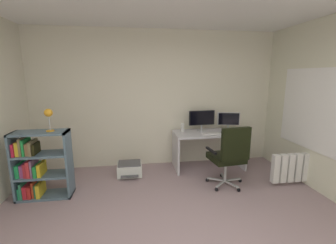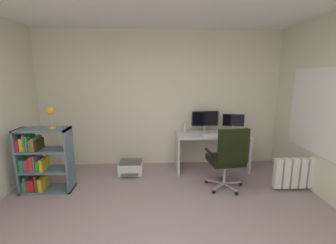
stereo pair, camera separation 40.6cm
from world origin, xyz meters
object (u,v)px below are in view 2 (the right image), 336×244
object	(u,v)px
monitor_main	(205,119)
desktop_speaker	(185,128)
monitor_secondary	(233,121)
printer	(131,167)
computer_mouse	(226,134)
bookshelf	(40,161)
radiator	(306,173)
desk	(211,143)
desk_lamp	(51,113)
keyboard	(213,135)
office_chair	(228,156)

from	to	relation	value
monitor_main	desktop_speaker	size ratio (longest dim) A/B	3.15
monitor_secondary	printer	xyz separation A→B (m)	(-2.03, -0.29, -0.83)
computer_mouse	bookshelf	bearing A→B (deg)	-168.22
bookshelf	radiator	world-z (taller)	bookshelf
monitor_main	monitor_secondary	xyz separation A→B (m)	(0.57, 0.00, -0.04)
radiator	desk	bearing A→B (deg)	144.83
desk_lamp	keyboard	bearing A→B (deg)	12.38
keyboard	desk_lamp	size ratio (longest dim) A/B	1.01
desk	office_chair	bearing A→B (deg)	-86.10
monitor_secondary	printer	distance (m)	2.21
bookshelf	radiator	bearing A→B (deg)	-2.89
desk	printer	world-z (taller)	desk
printer	office_chair	bearing A→B (deg)	-24.50
desk	monitor_secondary	distance (m)	0.64
desktop_speaker	office_chair	bearing A→B (deg)	-59.58
desk_lamp	desktop_speaker	bearing A→B (deg)	20.91
computer_mouse	bookshelf	distance (m)	3.23
keyboard	radiator	bearing A→B (deg)	-34.71
office_chair	printer	size ratio (longest dim) A/B	2.37
desk_lamp	printer	bearing A→B (deg)	27.91
desk	monitor_secondary	xyz separation A→B (m)	(0.46, 0.15, 0.41)
desktop_speaker	office_chair	distance (m)	1.16
bookshelf	printer	world-z (taller)	bookshelf
monitor_secondary	desktop_speaker	size ratio (longest dim) A/B	2.63
office_chair	printer	world-z (taller)	office_chair
desktop_speaker	printer	distance (m)	1.29
computer_mouse	desktop_speaker	bearing A→B (deg)	162.70
monitor_secondary	keyboard	size ratio (longest dim) A/B	1.31
bookshelf	desk_lamp	size ratio (longest dim) A/B	3.07
monitor_secondary	office_chair	xyz separation A→B (m)	(-0.40, -1.03, -0.36)
keyboard	radiator	world-z (taller)	keyboard
monitor_secondary	computer_mouse	bearing A→B (deg)	-126.45
desk	office_chair	xyz separation A→B (m)	(0.06, -0.87, 0.05)
computer_mouse	radiator	distance (m)	1.42
desk	radiator	size ratio (longest dim) A/B	1.30
monitor_secondary	radiator	bearing A→B (deg)	-51.47
desk	keyboard	xyz separation A→B (m)	(-0.01, -0.14, 0.21)
office_chair	radiator	world-z (taller)	office_chair
monitor_secondary	computer_mouse	world-z (taller)	monitor_secondary
monitor_secondary	office_chair	distance (m)	1.16
radiator	keyboard	bearing A→B (deg)	149.21
monitor_main	keyboard	xyz separation A→B (m)	(0.09, -0.29, -0.24)
desktop_speaker	keyboard	bearing A→B (deg)	-25.84
desk	monitor_main	xyz separation A→B (m)	(-0.11, 0.15, 0.45)
monitor_secondary	bookshelf	bearing A→B (deg)	-165.49
desk	desk_lamp	xyz separation A→B (m)	(-2.69, -0.72, 0.74)
monitor_secondary	bookshelf	distance (m)	3.53
monitor_main	computer_mouse	xyz separation A→B (m)	(0.34, -0.30, -0.23)
keyboard	office_chair	xyz separation A→B (m)	(0.07, -0.74, -0.16)
monitor_main	radiator	bearing A→B (deg)	-37.20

